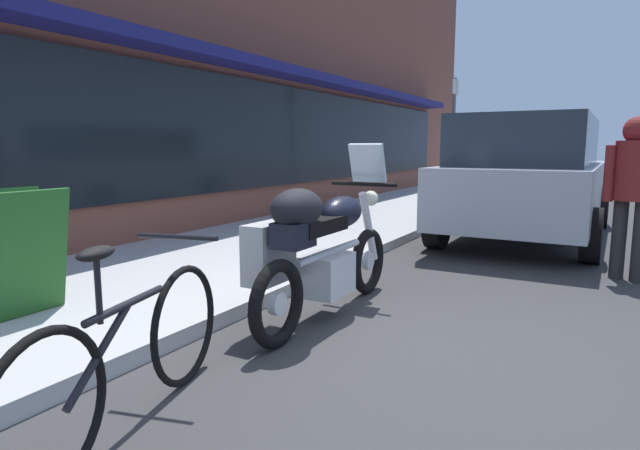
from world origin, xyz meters
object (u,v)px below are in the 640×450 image
(parked_minivan, at_px, (530,175))
(parking_sign_pole, at_px, (453,130))
(touring_motorcycle, at_px, (318,246))
(parked_bicycle, at_px, (129,355))
(sandwich_board_sign, at_px, (23,252))
(pedestrian_walking, at_px, (634,179))

(parked_minivan, distance_m, parking_sign_pole, 4.26)
(touring_motorcycle, height_order, parking_sign_pole, parking_sign_pole)
(parked_minivan, relative_size, parking_sign_pole, 1.76)
(parked_bicycle, bearing_deg, sandwich_board_sign, 71.03)
(parked_bicycle, bearing_deg, parked_minivan, -7.50)
(pedestrian_walking, xyz_separation_m, sandwich_board_sign, (-3.85, 3.94, -0.45))
(parked_bicycle, xyz_separation_m, pedestrian_walking, (4.47, -2.14, 0.66))
(parked_minivan, xyz_separation_m, pedestrian_walking, (-2.22, -1.26, 0.10))
(touring_motorcycle, height_order, sandwich_board_sign, touring_motorcycle)
(parked_minivan, height_order, parking_sign_pole, parking_sign_pole)
(parking_sign_pole, bearing_deg, parked_bicycle, -173.13)
(touring_motorcycle, bearing_deg, sandwich_board_sign, 124.65)
(parked_bicycle, height_order, pedestrian_walking, pedestrian_walking)
(sandwich_board_sign, bearing_deg, parked_minivan, -23.81)
(parking_sign_pole, bearing_deg, parked_minivan, -149.56)
(pedestrian_walking, height_order, parking_sign_pole, parking_sign_pole)
(parked_bicycle, distance_m, sandwich_board_sign, 1.91)
(touring_motorcycle, xyz_separation_m, parked_bicycle, (-1.85, -0.01, -0.22))
(parked_bicycle, bearing_deg, parking_sign_pole, 6.87)
(parked_bicycle, distance_m, parking_sign_pole, 10.47)
(parked_minivan, relative_size, pedestrian_walking, 2.94)
(touring_motorcycle, relative_size, parking_sign_pole, 0.78)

